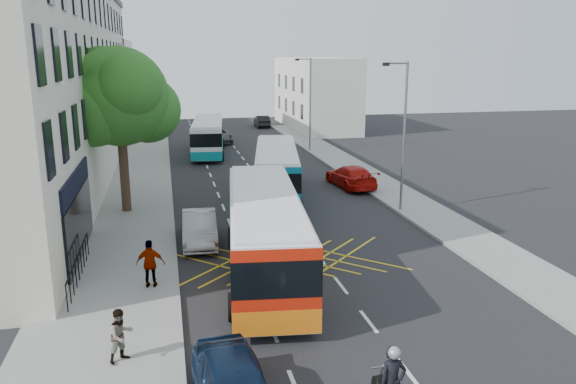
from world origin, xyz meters
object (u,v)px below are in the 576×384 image
street_tree (119,98)px  distant_car_dark (262,121)px  lamp_near (403,129)px  distant_car_grey (217,135)px  lamp_far (309,99)px  bus_near (265,233)px  pedestrian_far (150,264)px  parked_car_silver (200,228)px  bus_mid (276,170)px  red_hatchback (351,176)px  pedestrian_near (121,335)px  bus_far (208,136)px

street_tree → distant_car_dark: 37.72m
lamp_near → distant_car_grey: bearing=105.5°
lamp_far → bus_near: 28.78m
distant_car_grey → lamp_far: bearing=-49.1°
lamp_near → distant_car_grey: lamp_near is taller
lamp_near → pedestrian_far: bearing=-149.1°
parked_car_silver → distant_car_dark: 41.83m
bus_mid → pedestrian_far: bus_mid is taller
red_hatchback → distant_car_grey: (-6.77, 20.69, -0.00)m
pedestrian_near → street_tree: bearing=57.1°
bus_mid → parked_car_silver: bearing=-112.7°
bus_near → bus_far: bus_near is taller
red_hatchback → distant_car_grey: red_hatchback is taller
distant_car_dark → parked_car_silver: bearing=76.9°
distant_car_dark → distant_car_grey: bearing=60.4°
bus_far → pedestrian_near: 34.17m
bus_far → red_hatchback: bearing=-54.6°
bus_far → parked_car_silver: bearing=-89.3°
street_tree → lamp_near: size_ratio=1.10×
lamp_near → bus_mid: size_ratio=0.73×
bus_far → distant_car_dark: 18.63m
bus_far → pedestrian_near: size_ratio=6.95×
lamp_near → distant_car_dark: 37.95m
bus_mid → bus_far: (-2.92, 15.73, -0.01)m
bus_near → distant_car_dark: bus_near is taller
bus_mid → parked_car_silver: bus_mid is taller
pedestrian_near → parked_car_silver: bearing=38.7°
bus_near → street_tree: bearing=126.6°
lamp_near → bus_mid: (-5.90, 5.03, -3.03)m
parked_car_silver → street_tree: bearing=123.9°
street_tree → pedestrian_near: size_ratio=5.64×
bus_near → distant_car_grey: 34.23m
parked_car_silver → red_hatchback: (10.40, 9.16, -0.00)m
bus_near → parked_car_silver: bearing=124.4°
pedestrian_near → red_hatchback: bearing=19.8°
lamp_near → bus_far: bearing=113.0°
bus_mid → bus_near: bearing=-92.8°
distant_car_grey → pedestrian_near: bearing=-105.3°
distant_car_grey → pedestrian_far: bearing=-105.5°
lamp_far → bus_far: bearing=175.1°
bus_mid → bus_far: bearing=111.0°
distant_car_grey → bus_near: bearing=-98.4°
lamp_far → bus_far: (-8.82, 0.76, -3.04)m
street_tree → lamp_far: size_ratio=1.10×
distant_car_grey → pedestrian_near: 40.48m
bus_mid → red_hatchback: (5.20, 1.22, -0.87)m
lamp_near → bus_mid: 8.33m
bus_near → red_hatchback: bearing=65.5°
bus_far → lamp_near: bearing=-60.8°
distant_car_dark → pedestrian_far: 47.19m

